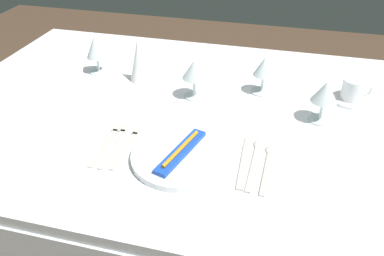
# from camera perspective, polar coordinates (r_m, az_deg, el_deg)

# --- Properties ---
(dining_table) EXTENTS (1.80, 1.11, 0.74)m
(dining_table) POSITION_cam_1_polar(r_m,az_deg,el_deg) (1.26, 3.11, -0.68)
(dining_table) COLOR white
(dining_table) RESTS_ON ground
(dinner_plate) EXTENTS (0.27, 0.27, 0.02)m
(dinner_plate) POSITION_cam_1_polar(r_m,az_deg,el_deg) (1.01, -1.67, -4.23)
(dinner_plate) COLOR white
(dinner_plate) RESTS_ON dining_table
(toothbrush_package) EXTENTS (0.09, 0.21, 0.02)m
(toothbrush_package) POSITION_cam_1_polar(r_m,az_deg,el_deg) (1.00, -1.68, -3.48)
(toothbrush_package) COLOR blue
(toothbrush_package) RESTS_ON dinner_plate
(fork_outer) EXTENTS (0.02, 0.20, 0.00)m
(fork_outer) POSITION_cam_1_polar(r_m,az_deg,el_deg) (1.08, -9.62, -2.48)
(fork_outer) COLOR beige
(fork_outer) RESTS_ON dining_table
(fork_inner) EXTENTS (0.03, 0.21, 0.00)m
(fork_inner) POSITION_cam_1_polar(r_m,az_deg,el_deg) (1.09, -11.35, -2.19)
(fork_inner) COLOR beige
(fork_inner) RESTS_ON dining_table
(fork_salad) EXTENTS (0.02, 0.21, 0.00)m
(fork_salad) POSITION_cam_1_polar(r_m,az_deg,el_deg) (1.10, -12.54, -2.06)
(fork_salad) COLOR beige
(fork_salad) RESTS_ON dining_table
(dinner_knife) EXTENTS (0.02, 0.22, 0.00)m
(dinner_knife) POSITION_cam_1_polar(r_m,az_deg,el_deg) (1.01, 7.76, -5.20)
(dinner_knife) COLOR beige
(dinner_knife) RESTS_ON dining_table
(spoon_soup) EXTENTS (0.03, 0.22, 0.01)m
(spoon_soup) POSITION_cam_1_polar(r_m,az_deg,el_deg) (1.03, 9.46, -4.40)
(spoon_soup) COLOR beige
(spoon_soup) RESTS_ON dining_table
(spoon_dessert) EXTENTS (0.03, 0.21, 0.01)m
(spoon_dessert) POSITION_cam_1_polar(r_m,az_deg,el_deg) (1.02, 11.33, -5.10)
(spoon_dessert) COLOR beige
(spoon_dessert) RESTS_ON dining_table
(saucer_left) EXTENTS (0.12, 0.12, 0.01)m
(saucer_left) POSITION_cam_1_polar(r_m,az_deg,el_deg) (1.37, 22.58, 3.92)
(saucer_left) COLOR white
(saucer_left) RESTS_ON dining_table
(coffee_cup_left) EXTENTS (0.10, 0.07, 0.07)m
(coffee_cup_left) POSITION_cam_1_polar(r_m,az_deg,el_deg) (1.35, 23.03, 5.36)
(coffee_cup_left) COLOR white
(coffee_cup_left) RESTS_ON saucer_left
(wine_glass_centre) EXTENTS (0.08, 0.08, 0.14)m
(wine_glass_centre) POSITION_cam_1_polar(r_m,az_deg,el_deg) (1.25, 0.35, 8.53)
(wine_glass_centre) COLOR silver
(wine_glass_centre) RESTS_ON dining_table
(wine_glass_left) EXTENTS (0.07, 0.07, 0.13)m
(wine_glass_left) POSITION_cam_1_polar(r_m,az_deg,el_deg) (1.30, 10.71, 8.71)
(wine_glass_left) COLOR silver
(wine_glass_left) RESTS_ON dining_table
(wine_glass_right) EXTENTS (0.08, 0.08, 0.13)m
(wine_glass_right) POSITION_cam_1_polar(r_m,az_deg,el_deg) (1.19, 19.28, 4.87)
(wine_glass_right) COLOR silver
(wine_glass_right) RESTS_ON dining_table
(wine_glass_far) EXTENTS (0.07, 0.07, 0.14)m
(wine_glass_far) POSITION_cam_1_polar(r_m,az_deg,el_deg) (1.47, -14.23, 11.44)
(wine_glass_far) COLOR silver
(wine_glass_far) RESTS_ON dining_table
(napkin_folded) EXTENTS (0.07, 0.07, 0.16)m
(napkin_folded) POSITION_cam_1_polar(r_m,az_deg,el_deg) (1.38, -7.94, 10.01)
(napkin_folded) COLOR white
(napkin_folded) RESTS_ON dining_table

